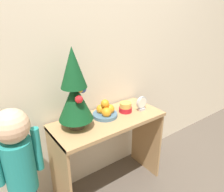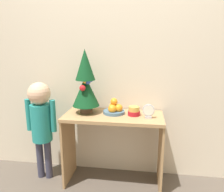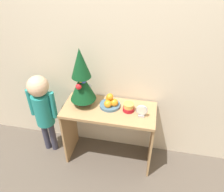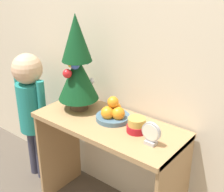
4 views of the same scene
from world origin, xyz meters
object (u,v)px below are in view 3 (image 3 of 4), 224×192
desk_clock (142,111)px  child_figure (42,106)px  singing_bowl (129,107)px  fruit_bowl (110,103)px  mini_tree (82,79)px

desk_clock → child_figure: bearing=178.3°
desk_clock → child_figure: size_ratio=0.13×
singing_bowl → desk_clock: desk_clock is taller
singing_bowl → child_figure: size_ratio=0.11×
singing_bowl → desk_clock: bearing=-25.0°
fruit_bowl → child_figure: bearing=-175.3°
mini_tree → fruit_bowl: mini_tree is taller
desk_clock → fruit_bowl: bearing=164.1°
fruit_bowl → desk_clock: fruit_bowl is taller
fruit_bowl → singing_bowl: fruit_bowl is taller
mini_tree → singing_bowl: bearing=-2.0°
mini_tree → fruit_bowl: bearing=2.9°
child_figure → fruit_bowl: bearing=4.7°
fruit_bowl → child_figure: size_ratio=0.20×
mini_tree → singing_bowl: 0.53m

